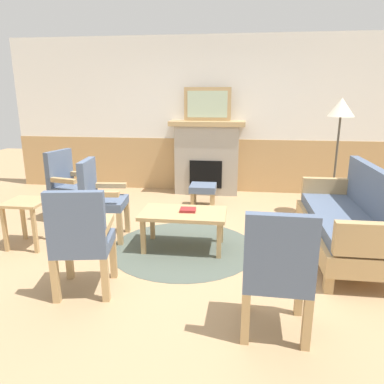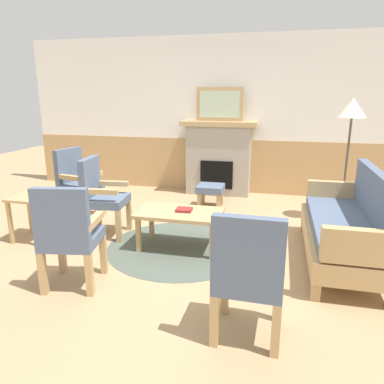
{
  "view_description": "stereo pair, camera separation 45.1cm",
  "coord_description": "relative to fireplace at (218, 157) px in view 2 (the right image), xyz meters",
  "views": [
    {
      "loc": [
        0.57,
        -3.97,
        1.73
      ],
      "look_at": [
        0.0,
        0.35,
        0.55
      ],
      "focal_mm": 34.0,
      "sensor_mm": 36.0,
      "label": 1
    },
    {
      "loc": [
        1.02,
        -3.89,
        1.73
      ],
      "look_at": [
        0.0,
        0.35,
        0.55
      ],
      "focal_mm": 34.0,
      "sensor_mm": 36.0,
      "label": 2
    }
  ],
  "objects": [
    {
      "name": "ground_plane",
      "position": [
        0.0,
        -2.35,
        -0.65
      ],
      "size": [
        14.0,
        14.0,
        0.0
      ],
      "primitive_type": "plane",
      "color": "tan"
    },
    {
      "name": "wall_back",
      "position": [
        0.0,
        0.25,
        0.66
      ],
      "size": [
        7.2,
        0.14,
        2.7
      ],
      "color": "white",
      "rests_on": "ground_plane"
    },
    {
      "name": "fireplace",
      "position": [
        0.0,
        0.0,
        0.0
      ],
      "size": [
        1.3,
        0.44,
        1.28
      ],
      "color": "#A39989",
      "rests_on": "ground_plane"
    },
    {
      "name": "framed_picture",
      "position": [
        0.0,
        0.0,
        0.91
      ],
      "size": [
        0.8,
        0.04,
        0.56
      ],
      "color": "tan",
      "rests_on": "fireplace"
    },
    {
      "name": "couch",
      "position": [
        1.75,
        -2.41,
        -0.26
      ],
      "size": [
        0.7,
        1.8,
        0.98
      ],
      "color": "tan",
      "rests_on": "ground_plane"
    },
    {
      "name": "coffee_table",
      "position": [
        -0.04,
        -2.46,
        -0.27
      ],
      "size": [
        0.96,
        0.56,
        0.44
      ],
      "color": "tan",
      "rests_on": "ground_plane"
    },
    {
      "name": "round_rug",
      "position": [
        -0.04,
        -2.46,
        -0.65
      ],
      "size": [
        1.69,
        1.69,
        0.01
      ],
      "primitive_type": "cylinder",
      "color": "#4C564C",
      "rests_on": "ground_plane"
    },
    {
      "name": "book_on_table",
      "position": [
        0.01,
        -2.43,
        -0.2
      ],
      "size": [
        0.18,
        0.16,
        0.03
      ],
      "primitive_type": "cube",
      "rotation": [
        0.0,
        0.0,
        0.04
      ],
      "color": "maroon",
      "rests_on": "coffee_table"
    },
    {
      "name": "footstool",
      "position": [
        0.02,
        -0.85,
        -0.37
      ],
      "size": [
        0.4,
        0.4,
        0.36
      ],
      "color": "tan",
      "rests_on": "ground_plane"
    },
    {
      "name": "armchair_near_fireplace",
      "position": [
        -1.78,
        -1.68,
        -0.11
      ],
      "size": [
        0.58,
        0.58,
        0.98
      ],
      "color": "tan",
      "rests_on": "ground_plane"
    },
    {
      "name": "armchair_by_window_left",
      "position": [
        -1.09,
        -2.29,
        -0.11
      ],
      "size": [
        0.53,
        0.53,
        0.98
      ],
      "color": "tan",
      "rests_on": "ground_plane"
    },
    {
      "name": "armchair_front_left",
      "position": [
        -0.76,
        -3.55,
        -0.11
      ],
      "size": [
        0.56,
        0.56,
        0.98
      ],
      "color": "tan",
      "rests_on": "ground_plane"
    },
    {
      "name": "armchair_front_center",
      "position": [
        0.87,
        -3.92,
        -0.11
      ],
      "size": [
        0.49,
        0.49,
        0.98
      ],
      "color": "tan",
      "rests_on": "ground_plane"
    },
    {
      "name": "side_table",
      "position": [
        -1.83,
        -2.63,
        -0.22
      ],
      "size": [
        0.44,
        0.44,
        0.55
      ],
      "color": "tan",
      "rests_on": "ground_plane"
    },
    {
      "name": "floor_lamp_by_couch",
      "position": [
        1.92,
        -1.04,
        0.8
      ],
      "size": [
        0.36,
        0.36,
        1.68
      ],
      "color": "#332D28",
      "rests_on": "ground_plane"
    }
  ]
}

